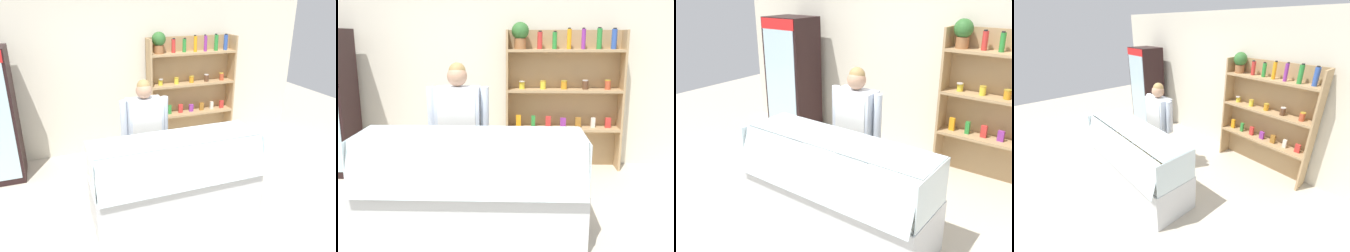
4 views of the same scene
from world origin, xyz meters
TOP-DOWN VIEW (x-y plane):
  - ground_plane at (0.00, 0.00)m, footprint 12.00×12.00m
  - back_wall at (0.00, 2.23)m, footprint 6.80×0.10m
  - drinks_fridge at (-2.07, 1.72)m, footprint 0.70×0.59m
  - shelving_unit at (1.11, 2.04)m, footprint 1.60×0.29m
  - deli_display_case at (0.09, 0.04)m, footprint 2.05×0.73m
  - shop_clerk at (-0.10, 0.67)m, footprint 0.65×0.25m

SIDE VIEW (x-z plane):
  - ground_plane at x=0.00m, z-range 0.00..0.00m
  - deli_display_case at x=0.09m, z-range -0.19..0.82m
  - shop_clerk at x=-0.10m, z-range 0.14..1.73m
  - drinks_fridge at x=-2.07m, z-range 0.00..1.94m
  - shelving_unit at x=1.11m, z-range 0.11..2.14m
  - back_wall at x=0.00m, z-range 0.00..2.70m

